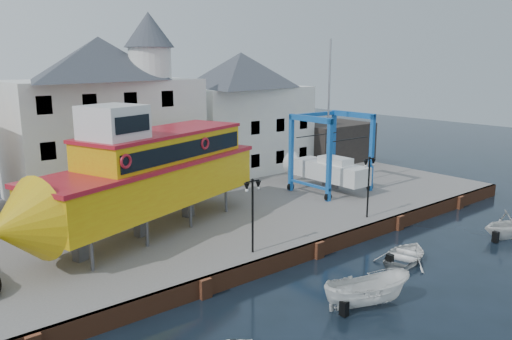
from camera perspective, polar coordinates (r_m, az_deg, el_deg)
ground at (r=30.14m, az=7.10°, el=-9.92°), size 140.00×140.00×0.00m
hardstanding at (r=37.92m, az=-5.02°, el=-4.38°), size 44.00×22.00×1.00m
quay_wall at (r=30.02m, az=6.97°, el=-8.98°), size 44.00×0.47×1.00m
building_white_main at (r=40.75m, az=-16.88°, el=6.12°), size 14.00×8.30×14.00m
building_white_right at (r=48.33m, az=-1.70°, el=6.64°), size 12.00×8.00×11.20m
shed_dark at (r=54.06m, az=8.07°, el=3.28°), size 8.00×7.00×4.00m
lamp_post_left at (r=27.04m, az=-0.40°, el=-3.09°), size 1.12×0.32×4.20m
lamp_post_right at (r=34.04m, az=12.80°, el=-0.18°), size 1.12×0.32×4.20m
tour_boat at (r=30.34m, az=-13.25°, el=-0.54°), size 18.82×10.17×8.02m
travel_lift at (r=41.43m, az=7.81°, el=0.59°), size 5.65×8.00×12.09m
motorboat_a at (r=25.09m, az=12.47°, el=-14.90°), size 4.74×3.23×1.71m
motorboat_b at (r=30.89m, az=16.75°, el=-9.81°), size 4.81×3.97×0.86m
motorboat_c at (r=37.09m, az=26.71°, el=-6.88°), size 4.61×4.31×1.97m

